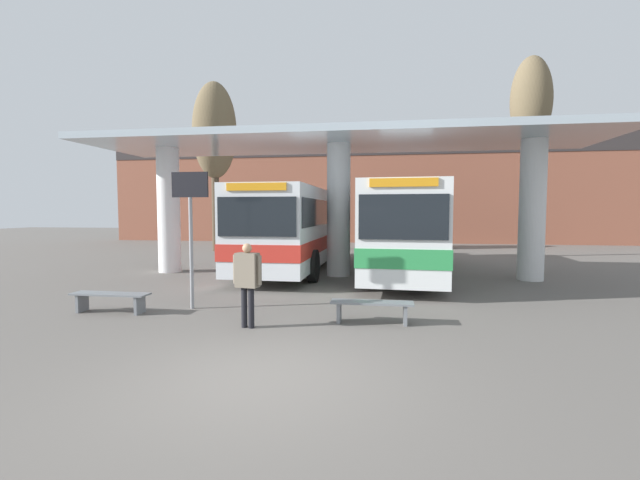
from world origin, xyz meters
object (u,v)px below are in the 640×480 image
(info_sign_platform, at_px, (190,212))
(poplar_tree_behind_left, at_px, (531,104))
(parked_car_street, at_px, (413,232))
(waiting_bench_mid_platform, at_px, (372,307))
(poplar_tree_behind_right, at_px, (215,132))
(transit_bus_center_bay, at_px, (405,226))
(pedestrian_waiting, at_px, (247,276))
(transit_bus_left_bay, at_px, (298,225))
(waiting_bench_near_pillar, at_px, (110,298))

(info_sign_platform, xyz_separation_m, poplar_tree_behind_left, (11.88, 14.03, 5.53))
(info_sign_platform, distance_m, parked_car_street, 19.71)
(waiting_bench_mid_platform, distance_m, poplar_tree_behind_right, 19.09)
(waiting_bench_mid_platform, height_order, parked_car_street, parked_car_street)
(transit_bus_center_bay, distance_m, waiting_bench_mid_platform, 8.00)
(transit_bus_center_bay, relative_size, parked_car_street, 2.68)
(pedestrian_waiting, relative_size, poplar_tree_behind_right, 0.17)
(poplar_tree_behind_left, relative_size, parked_car_street, 2.41)
(transit_bus_center_bay, height_order, poplar_tree_behind_left, poplar_tree_behind_left)
(transit_bus_left_bay, bearing_deg, waiting_bench_near_pillar, 72.57)
(poplar_tree_behind_right, bearing_deg, waiting_bench_mid_platform, -57.32)
(transit_bus_center_bay, height_order, pedestrian_waiting, transit_bus_center_bay)
(waiting_bench_mid_platform, height_order, pedestrian_waiting, pedestrian_waiting)
(parked_car_street, bearing_deg, poplar_tree_behind_left, -35.82)
(info_sign_platform, bearing_deg, transit_bus_left_bay, 82.47)
(transit_bus_left_bay, distance_m, info_sign_platform, 7.71)
(transit_bus_center_bay, bearing_deg, info_sign_platform, 56.00)
(parked_car_street, bearing_deg, poplar_tree_behind_right, -156.27)
(info_sign_platform, distance_m, pedestrian_waiting, 2.69)
(transit_bus_left_bay, relative_size, pedestrian_waiting, 6.44)
(waiting_bench_near_pillar, bearing_deg, poplar_tree_behind_left, 47.35)
(transit_bus_left_bay, relative_size, poplar_tree_behind_left, 1.08)
(poplar_tree_behind_right, bearing_deg, parked_car_street, 19.92)
(transit_bus_left_bay, height_order, waiting_bench_mid_platform, transit_bus_left_bay)
(parked_car_street, bearing_deg, pedestrian_waiting, -98.75)
(waiting_bench_near_pillar, bearing_deg, info_sign_platform, 22.39)
(transit_bus_center_bay, bearing_deg, waiting_bench_near_pillar, 50.90)
(waiting_bench_near_pillar, height_order, parked_car_street, parked_car_street)
(poplar_tree_behind_right, xyz_separation_m, parked_car_street, (11.68, 4.23, -5.92))
(waiting_bench_mid_platform, height_order, info_sign_platform, info_sign_platform)
(pedestrian_waiting, bearing_deg, transit_bus_left_bay, 104.86)
(transit_bus_left_bay, bearing_deg, poplar_tree_behind_right, -46.33)
(waiting_bench_near_pillar, xyz_separation_m, poplar_tree_behind_left, (13.57, 14.73, 7.51))
(waiting_bench_near_pillar, relative_size, parked_car_street, 0.43)
(poplar_tree_behind_left, xyz_separation_m, parked_car_street, (-5.54, 4.59, -6.83))
(transit_bus_center_bay, height_order, waiting_bench_mid_platform, transit_bus_center_bay)
(poplar_tree_behind_right, bearing_deg, transit_bus_left_bay, -46.82)
(transit_bus_center_bay, relative_size, waiting_bench_near_pillar, 6.24)
(waiting_bench_near_pillar, bearing_deg, pedestrian_waiting, -11.76)
(pedestrian_waiting, distance_m, poplar_tree_behind_left, 19.64)
(transit_bus_center_bay, distance_m, waiting_bench_near_pillar, 10.59)
(info_sign_platform, bearing_deg, parked_car_street, 71.19)
(transit_bus_center_bay, height_order, info_sign_platform, info_sign_platform)
(transit_bus_center_bay, xyz_separation_m, waiting_bench_mid_platform, (-0.98, -7.81, -1.45))
(poplar_tree_behind_left, height_order, poplar_tree_behind_right, poplar_tree_behind_left)
(waiting_bench_mid_platform, height_order, poplar_tree_behind_right, poplar_tree_behind_right)
(transit_bus_center_bay, xyz_separation_m, poplar_tree_behind_left, (6.56, 6.92, 6.06))
(transit_bus_center_bay, relative_size, poplar_tree_behind_left, 1.11)
(transit_bus_left_bay, distance_m, parked_car_street, 12.24)
(transit_bus_center_bay, relative_size, info_sign_platform, 3.47)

